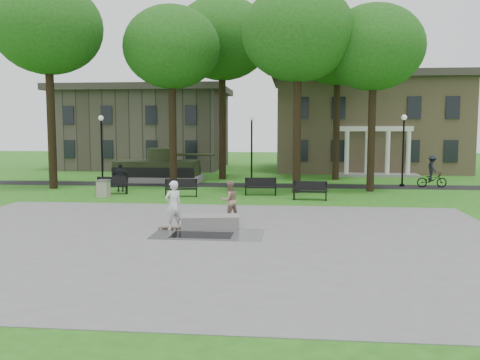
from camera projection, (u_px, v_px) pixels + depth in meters
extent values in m
plane|color=#265C15|center=(219.00, 215.00, 22.47)|extent=(120.00, 120.00, 0.00)
cube|color=gray|center=(198.00, 240.00, 17.52)|extent=(22.00, 16.00, 0.02)
cube|color=black|center=(244.00, 185.00, 34.35)|extent=(44.00, 2.60, 0.01)
cube|color=#9E8460|center=(366.00, 127.00, 46.80)|extent=(16.00, 11.00, 8.00)
cube|color=#38332D|center=(367.00, 79.00, 46.36)|extent=(17.00, 12.00, 0.60)
cube|color=silver|center=(375.00, 129.00, 41.38)|extent=(6.00, 0.30, 0.40)
cube|color=#4C443D|center=(145.00, 131.00, 49.43)|extent=(15.00, 10.00, 7.20)
cylinder|color=black|center=(51.00, 118.00, 32.12)|extent=(0.52, 0.52, 8.96)
ellipsoid|color=#1E4811|center=(48.00, 28.00, 31.55)|extent=(6.80, 6.80, 5.78)
cylinder|color=black|center=(173.00, 126.00, 32.91)|extent=(0.48, 0.48, 8.00)
ellipsoid|color=#1E4811|center=(172.00, 47.00, 32.40)|extent=(6.20, 6.20, 5.27)
cylinder|color=black|center=(297.00, 123.00, 30.11)|extent=(0.50, 0.50, 8.32)
ellipsoid|color=#1E4811|center=(298.00, 33.00, 29.58)|extent=(6.60, 6.60, 5.61)
cylinder|color=black|center=(372.00, 128.00, 30.69)|extent=(0.46, 0.46, 7.68)
ellipsoid|color=#1E4811|center=(374.00, 47.00, 30.20)|extent=(6.00, 6.00, 5.10)
cylinder|color=black|center=(222.00, 118.00, 38.04)|extent=(0.54, 0.54, 9.28)
ellipsoid|color=#1E4811|center=(222.00, 39.00, 37.45)|extent=(7.20, 7.20, 6.12)
cylinder|color=black|center=(336.00, 122.00, 37.72)|extent=(0.50, 0.50, 8.64)
ellipsoid|color=#1E4811|center=(338.00, 48.00, 37.17)|extent=(6.40, 6.40, 5.44)
cylinder|color=black|center=(102.00, 152.00, 35.42)|extent=(0.12, 0.12, 4.40)
sphere|color=silver|center=(101.00, 118.00, 35.18)|extent=(0.36, 0.36, 0.36)
cylinder|color=black|center=(103.00, 182.00, 35.64)|extent=(0.32, 0.32, 0.16)
cylinder|color=black|center=(252.00, 153.00, 34.37)|extent=(0.12, 0.12, 4.40)
sphere|color=silver|center=(252.00, 118.00, 34.13)|extent=(0.36, 0.36, 0.36)
cylinder|color=black|center=(252.00, 184.00, 34.59)|extent=(0.32, 0.32, 0.16)
cylinder|color=black|center=(403.00, 153.00, 33.37)|extent=(0.12, 0.12, 4.40)
sphere|color=silver|center=(404.00, 117.00, 33.14)|extent=(0.36, 0.36, 0.36)
cylinder|color=black|center=(402.00, 185.00, 33.59)|extent=(0.32, 0.32, 0.16)
cube|color=gray|center=(158.00, 178.00, 36.96)|extent=(6.50, 3.40, 0.40)
cube|color=#2C351B|center=(158.00, 168.00, 36.88)|extent=(5.80, 2.80, 1.10)
cube|color=black|center=(153.00, 173.00, 35.57)|extent=(5.80, 0.35, 0.70)
cube|color=black|center=(162.00, 169.00, 38.24)|extent=(5.80, 0.35, 0.70)
cylinder|color=#2C351B|center=(161.00, 154.00, 36.75)|extent=(2.10, 2.10, 0.90)
cylinder|color=#2C351B|center=(193.00, 155.00, 36.52)|extent=(3.20, 0.18, 0.18)
cube|color=black|center=(202.00, 235.00, 18.24)|extent=(2.20, 1.20, 0.00)
cube|color=gray|center=(210.00, 221.00, 19.69)|extent=(2.33, 1.34, 0.45)
cube|color=brown|center=(168.00, 228.00, 19.29)|extent=(0.78, 0.22, 0.07)
imported|color=white|center=(173.00, 205.00, 19.18)|extent=(0.80, 0.78, 1.86)
imported|color=#977A61|center=(229.00, 200.00, 21.16)|extent=(1.02, 0.97, 1.65)
imported|color=black|center=(120.00, 177.00, 30.97)|extent=(1.10, 0.69, 1.74)
imported|color=black|center=(432.00, 180.00, 33.04)|extent=(1.94, 0.78, 1.00)
imported|color=black|center=(432.00, 168.00, 32.96)|extent=(0.68, 1.11, 1.66)
cube|color=black|center=(112.00, 186.00, 29.73)|extent=(1.84, 0.69, 0.05)
cube|color=black|center=(113.00, 181.00, 29.92)|extent=(1.80, 0.40, 0.50)
cube|color=black|center=(98.00, 190.00, 29.84)|extent=(0.12, 0.45, 0.45)
cube|color=black|center=(126.00, 190.00, 29.67)|extent=(0.12, 0.45, 0.45)
cube|color=black|center=(181.00, 189.00, 28.46)|extent=(1.85, 0.80, 0.05)
cube|color=black|center=(182.00, 183.00, 28.64)|extent=(1.79, 0.51, 0.50)
cube|color=black|center=(166.00, 193.00, 28.56)|extent=(0.15, 0.45, 0.45)
cube|color=black|center=(196.00, 193.00, 28.39)|extent=(0.15, 0.45, 0.45)
cube|color=black|center=(261.00, 187.00, 29.18)|extent=(1.82, 0.56, 0.05)
cube|color=black|center=(261.00, 182.00, 29.36)|extent=(1.81, 0.26, 0.50)
cube|color=black|center=(246.00, 191.00, 29.28)|extent=(0.09, 0.45, 0.45)
cube|color=black|center=(275.00, 192.00, 29.11)|extent=(0.09, 0.45, 0.45)
cube|color=black|center=(310.00, 192.00, 27.23)|extent=(1.83, 0.61, 0.05)
cube|color=black|center=(310.00, 186.00, 27.42)|extent=(1.81, 0.31, 0.50)
cube|color=black|center=(294.00, 196.00, 27.34)|extent=(0.10, 0.45, 0.45)
cube|color=black|center=(326.00, 196.00, 27.17)|extent=(0.10, 0.45, 0.45)
cube|color=#A8A38A|center=(103.00, 189.00, 28.50)|extent=(0.62, 0.62, 0.90)
cube|color=#4C4C4C|center=(103.00, 180.00, 28.45)|extent=(0.68, 0.68, 0.06)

